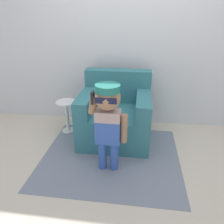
{
  "coord_description": "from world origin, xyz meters",
  "views": [
    {
      "loc": [
        0.19,
        -2.49,
        1.66
      ],
      "look_at": [
        -0.12,
        -0.15,
        0.57
      ],
      "focal_mm": 35.0,
      "sensor_mm": 36.0,
      "label": 1
    }
  ],
  "objects": [
    {
      "name": "person_child",
      "position": [
        -0.12,
        -0.48,
        0.67
      ],
      "size": [
        0.41,
        0.31,
        1.01
      ],
      "color": "#3356AD",
      "rests_on": "ground_plane"
    },
    {
      "name": "rug",
      "position": [
        -0.12,
        -0.26,
        0.0
      ],
      "size": [
        1.68,
        1.47,
        0.01
      ],
      "color": "gray",
      "rests_on": "ground_plane"
    },
    {
      "name": "ground_plane",
      "position": [
        0.0,
        0.0,
        0.0
      ],
      "size": [
        10.0,
        10.0,
        0.0
      ],
      "primitive_type": "plane",
      "color": "beige"
    },
    {
      "name": "side_table",
      "position": [
        -0.85,
        0.29,
        0.29
      ],
      "size": [
        0.29,
        0.29,
        0.48
      ],
      "color": "white",
      "rests_on": "ground_plane"
    },
    {
      "name": "armchair",
      "position": [
        -0.13,
        0.22,
        0.34
      ],
      "size": [
        0.93,
        0.87,
        0.91
      ],
      "color": "teal",
      "rests_on": "ground_plane"
    },
    {
      "name": "wall_back",
      "position": [
        0.0,
        0.78,
        1.3
      ],
      "size": [
        10.0,
        0.05,
        2.6
      ],
      "color": "silver",
      "rests_on": "ground_plane"
    }
  ]
}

